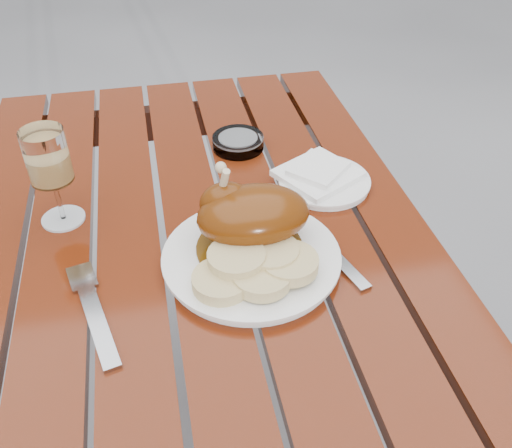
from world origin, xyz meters
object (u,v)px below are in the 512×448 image
Objects in this scene: wine_glass at (53,178)px; ashtray at (238,142)px; dinner_plate at (251,258)px; side_plate at (324,182)px; table at (208,365)px.

ashtray is (0.35, 0.18, -0.08)m from wine_glass.
wine_glass reaches higher than dinner_plate.
wine_glass is at bearing -178.86° from side_plate.
wine_glass is at bearing 161.15° from table.
dinner_plate reaches higher than table.
dinner_plate is at bearing -52.52° from table.
ashtray reaches higher than side_plate.
table is 0.48m from ashtray.
dinner_plate is 0.26m from side_plate.
dinner_plate is (0.08, -0.10, 0.38)m from table.
wine_glass reaches higher than side_plate.
table is 0.52m from wine_glass.
dinner_plate reaches higher than side_plate.
wine_glass reaches higher than table.
wine_glass is (-0.30, 0.18, 0.08)m from dinner_plate.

